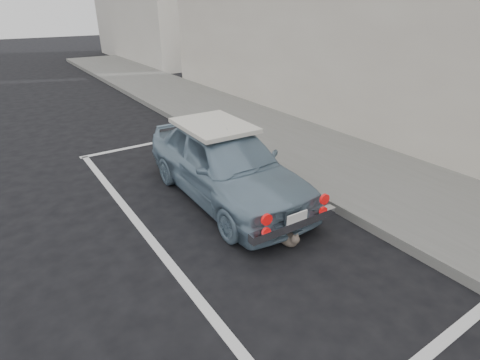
% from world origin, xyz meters
% --- Properties ---
extents(ground, '(80.00, 80.00, 0.00)m').
position_xyz_m(ground, '(0.00, 0.00, 0.00)').
color(ground, black).
rests_on(ground, ground).
extents(sidewalk, '(2.80, 40.00, 0.15)m').
position_xyz_m(sidewalk, '(3.20, 2.00, 0.07)').
color(sidewalk, slate).
rests_on(sidewalk, ground).
extents(pline_rear, '(3.00, 0.12, 0.01)m').
position_xyz_m(pline_rear, '(0.50, -0.50, 0.00)').
color(pline_rear, silver).
rests_on(pline_rear, ground).
extents(pline_front, '(3.00, 0.12, 0.01)m').
position_xyz_m(pline_front, '(0.50, 6.50, 0.00)').
color(pline_front, silver).
rests_on(pline_front, ground).
extents(pline_side, '(0.12, 7.00, 0.01)m').
position_xyz_m(pline_side, '(-0.90, 3.00, 0.00)').
color(pline_side, silver).
rests_on(pline_side, ground).
extents(retro_coupe, '(1.54, 3.67, 1.24)m').
position_xyz_m(retro_coupe, '(0.67, 3.27, 0.63)').
color(retro_coupe, '#7894A9').
rests_on(retro_coupe, ground).
extents(cat, '(0.22, 0.48, 0.26)m').
position_xyz_m(cat, '(0.62, 1.58, 0.12)').
color(cat, '#5E5648').
rests_on(cat, ground).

